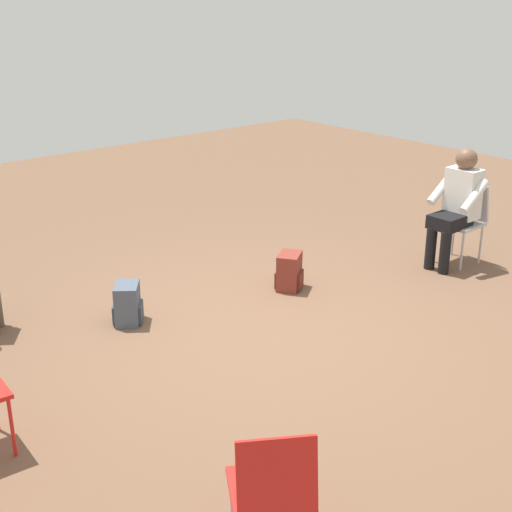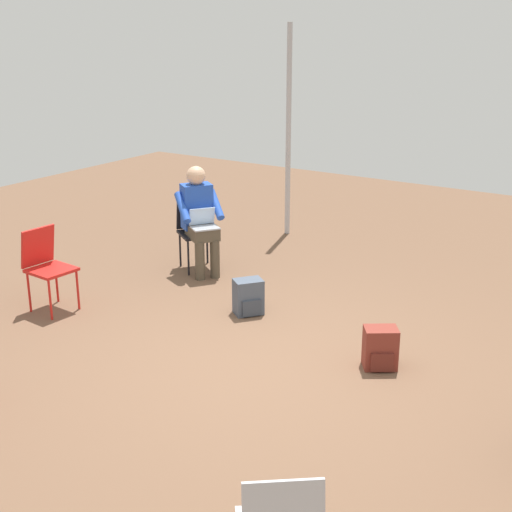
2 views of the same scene
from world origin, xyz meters
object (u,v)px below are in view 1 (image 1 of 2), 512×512
(person_in_white, at_px, (457,202))
(backpack_near_laptop_user, at_px, (289,273))
(chair_south, at_px, (464,217))
(backpack_by_empty_chair, at_px, (128,306))
(chair_northwest, at_px, (273,490))

(person_in_white, bearing_deg, backpack_near_laptop_user, 69.19)
(chair_south, relative_size, person_in_white, 0.69)
(chair_south, relative_size, backpack_by_empty_chair, 2.36)
(chair_northwest, height_order, backpack_near_laptop_user, chair_northwest)
(person_in_white, height_order, backpack_by_empty_chair, person_in_white)
(chair_northwest, height_order, chair_south, same)
(chair_northwest, distance_m, chair_south, 4.85)
(chair_south, bearing_deg, person_in_white, 90.00)
(chair_south, relative_size, backpack_near_laptop_user, 2.36)
(backpack_by_empty_chair, bearing_deg, person_in_white, -106.93)
(backpack_by_empty_chair, bearing_deg, chair_south, -106.15)
(chair_northwest, xyz_separation_m, person_in_white, (1.93, -4.28, 0.20))
(chair_northwest, relative_size, backpack_by_empty_chair, 2.36)
(chair_northwest, relative_size, backpack_near_laptop_user, 2.36)
(person_in_white, height_order, backpack_near_laptop_user, person_in_white)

